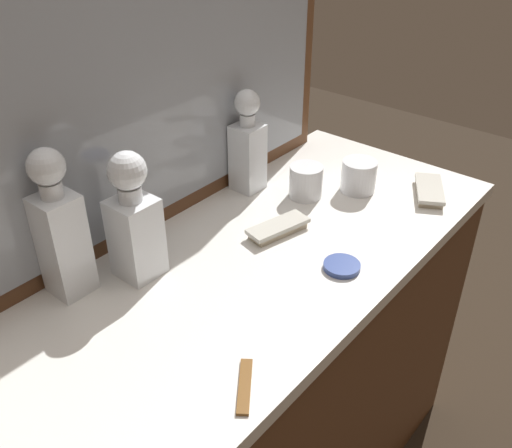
# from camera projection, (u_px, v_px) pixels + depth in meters

# --- Properties ---
(dresser) EXTENTS (1.28, 0.56, 0.85)m
(dresser) POSITION_uv_depth(u_px,v_px,m) (256.00, 390.00, 1.45)
(dresser) COLOR brown
(dresser) RESTS_ON ground_plane
(dresser_mirror) EXTENTS (1.09, 0.03, 0.69)m
(dresser_mirror) POSITION_uv_depth(u_px,v_px,m) (158.00, 72.00, 1.17)
(dresser_mirror) COLOR brown
(dresser_mirror) RESTS_ON dresser
(crystal_decanter_front) EXTENTS (0.07, 0.07, 0.26)m
(crystal_decanter_front) POSITION_uv_depth(u_px,v_px,m) (248.00, 151.00, 1.41)
(crystal_decanter_front) COLOR white
(crystal_decanter_front) RESTS_ON dresser
(crystal_decanter_center) EXTENTS (0.08, 0.08, 0.27)m
(crystal_decanter_center) POSITION_uv_depth(u_px,v_px,m) (135.00, 228.00, 1.11)
(crystal_decanter_center) COLOR white
(crystal_decanter_center) RESTS_ON dresser
(crystal_decanter_far_left) EXTENTS (0.08, 0.08, 0.30)m
(crystal_decanter_far_left) POSITION_uv_depth(u_px,v_px,m) (62.00, 237.00, 1.06)
(crystal_decanter_far_left) COLOR white
(crystal_decanter_far_left) RESTS_ON dresser
(crystal_tumbler_left) EXTENTS (0.08, 0.08, 0.08)m
(crystal_tumbler_left) POSITION_uv_depth(u_px,v_px,m) (306.00, 183.00, 1.41)
(crystal_tumbler_left) COLOR white
(crystal_tumbler_left) RESTS_ON dresser
(crystal_tumbler_far_right) EXTENTS (0.09, 0.09, 0.08)m
(crystal_tumbler_far_right) POSITION_uv_depth(u_px,v_px,m) (359.00, 177.00, 1.44)
(crystal_tumbler_far_right) COLOR white
(crystal_tumbler_far_right) RESTS_ON dresser
(silver_brush_rear) EXTENTS (0.16, 0.09, 0.02)m
(silver_brush_rear) POSITION_uv_depth(u_px,v_px,m) (278.00, 228.00, 1.29)
(silver_brush_rear) COLOR #B7A88C
(silver_brush_rear) RESTS_ON dresser
(silver_brush_right) EXTENTS (0.16, 0.13, 0.02)m
(silver_brush_right) POSITION_uv_depth(u_px,v_px,m) (429.00, 191.00, 1.43)
(silver_brush_right) COLOR #B7A88C
(silver_brush_right) RESTS_ON dresser
(porcelain_dish) EXTENTS (0.08, 0.08, 0.01)m
(porcelain_dish) POSITION_uv_depth(u_px,v_px,m) (342.00, 266.00, 1.18)
(porcelain_dish) COLOR #33478C
(porcelain_dish) RESTS_ON dresser
(tortoiseshell_comb) EXTENTS (0.10, 0.08, 0.01)m
(tortoiseshell_comb) POSITION_uv_depth(u_px,v_px,m) (245.00, 386.00, 0.91)
(tortoiseshell_comb) COLOR brown
(tortoiseshell_comb) RESTS_ON dresser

